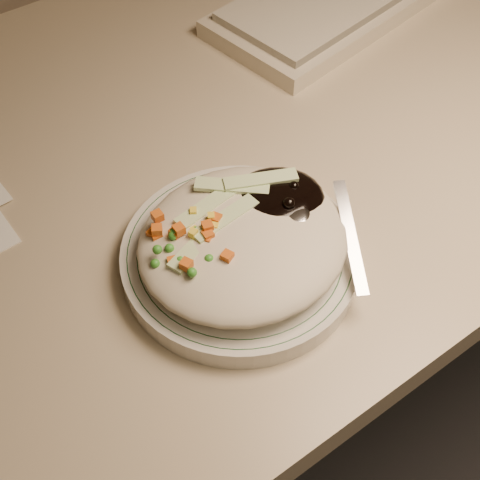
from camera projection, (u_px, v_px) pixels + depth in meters
desk at (211, 243)px, 0.90m from camera, size 1.40×0.70×0.74m
plate at (240, 258)px, 0.62m from camera, size 0.22×0.22×0.02m
plate_rim at (240, 251)px, 0.61m from camera, size 0.21×0.21×0.00m
meal at (244, 234)px, 0.59m from camera, size 0.21×0.19×0.05m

